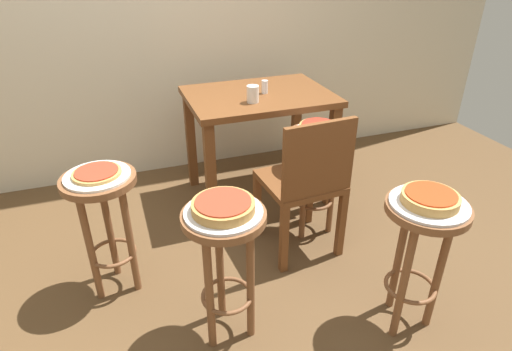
# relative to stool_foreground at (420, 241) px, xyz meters

# --- Properties ---
(ground_plane) EXTENTS (6.00, 6.00, 0.00)m
(ground_plane) POSITION_rel_stool_foreground_xyz_m (-0.90, 0.37, -0.48)
(ground_plane) COLOR brown
(stool_foreground) EXTENTS (0.35, 0.35, 0.66)m
(stool_foreground) POSITION_rel_stool_foreground_xyz_m (0.00, 0.00, 0.00)
(stool_foreground) COLOR brown
(stool_foreground) RESTS_ON ground_plane
(serving_plate_foreground) EXTENTS (0.32, 0.32, 0.01)m
(serving_plate_foreground) POSITION_rel_stool_foreground_xyz_m (0.00, 0.00, 0.19)
(serving_plate_foreground) COLOR silver
(serving_plate_foreground) RESTS_ON stool_foreground
(pizza_foreground) EXTENTS (0.23, 0.23, 0.05)m
(pizza_foreground) POSITION_rel_stool_foreground_xyz_m (0.00, 0.00, 0.22)
(pizza_foreground) COLOR tan
(pizza_foreground) RESTS_ON serving_plate_foreground
(stool_middle) EXTENTS (0.35, 0.35, 0.66)m
(stool_middle) POSITION_rel_stool_foreground_xyz_m (-0.81, 0.23, 0.00)
(stool_middle) COLOR brown
(stool_middle) RESTS_ON ground_plane
(serving_plate_middle) EXTENTS (0.32, 0.32, 0.01)m
(serving_plate_middle) POSITION_rel_stool_foreground_xyz_m (-0.81, 0.23, 0.19)
(serving_plate_middle) COLOR silver
(serving_plate_middle) RESTS_ON stool_middle
(pizza_middle) EXTENTS (0.25, 0.25, 0.05)m
(pizza_middle) POSITION_rel_stool_foreground_xyz_m (-0.81, 0.23, 0.22)
(pizza_middle) COLOR #B78442
(pizza_middle) RESTS_ON serving_plate_middle
(stool_leftside) EXTENTS (0.35, 0.35, 0.66)m
(stool_leftside) POSITION_rel_stool_foreground_xyz_m (-1.27, 0.71, 0.00)
(stool_leftside) COLOR brown
(stool_leftside) RESTS_ON ground_plane
(serving_plate_leftside) EXTENTS (0.30, 0.30, 0.01)m
(serving_plate_leftside) POSITION_rel_stool_foreground_xyz_m (-1.27, 0.71, 0.19)
(serving_plate_leftside) COLOR white
(serving_plate_leftside) RESTS_ON stool_leftside
(pizza_leftside) EXTENTS (0.22, 0.22, 0.02)m
(pizza_leftside) POSITION_rel_stool_foreground_xyz_m (-1.27, 0.71, 0.20)
(pizza_leftside) COLOR tan
(pizza_leftside) RESTS_ON serving_plate_leftside
(stool_rear) EXTENTS (0.35, 0.35, 0.66)m
(stool_rear) POSITION_rel_stool_foreground_xyz_m (-0.09, 0.82, 0.00)
(stool_rear) COLOR brown
(stool_rear) RESTS_ON ground_plane
(serving_plate_rear) EXTENTS (0.29, 0.29, 0.01)m
(serving_plate_rear) POSITION_rel_stool_foreground_xyz_m (-0.09, 0.82, 0.19)
(serving_plate_rear) COLOR silver
(serving_plate_rear) RESTS_ON stool_rear
(pizza_rear) EXTENTS (0.22, 0.22, 0.05)m
(pizza_rear) POSITION_rel_stool_foreground_xyz_m (-0.09, 0.82, 0.22)
(pizza_rear) COLOR #B78442
(pizza_rear) RESTS_ON serving_plate_rear
(dining_table) EXTENTS (0.92, 0.67, 0.75)m
(dining_table) POSITION_rel_stool_foreground_xyz_m (-0.25, 1.36, 0.14)
(dining_table) COLOR brown
(dining_table) RESTS_ON ground_plane
(cup_near_edge) EXTENTS (0.07, 0.07, 0.10)m
(cup_near_edge) POSITION_rel_stool_foreground_xyz_m (-0.34, 1.21, 0.32)
(cup_near_edge) COLOR silver
(cup_near_edge) RESTS_ON dining_table
(condiment_shaker) EXTENTS (0.04, 0.04, 0.08)m
(condiment_shaker) POSITION_rel_stool_foreground_xyz_m (-0.21, 1.35, 0.31)
(condiment_shaker) COLOR white
(condiment_shaker) RESTS_ON dining_table
(wooden_chair) EXTENTS (0.42, 0.42, 0.85)m
(wooden_chair) POSITION_rel_stool_foreground_xyz_m (-0.23, 0.65, -0.01)
(wooden_chair) COLOR brown
(wooden_chair) RESTS_ON ground_plane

